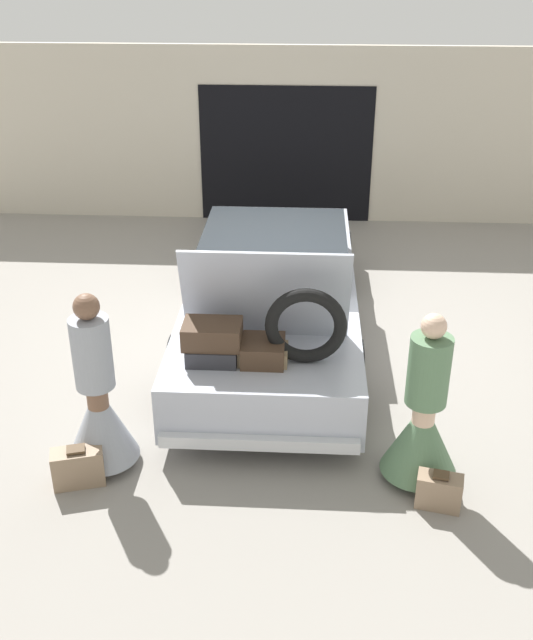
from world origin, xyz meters
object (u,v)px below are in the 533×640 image
at_px(suitcase_beside_right_person, 439,491).
at_px(suitcase_beside_left_person, 78,467).
at_px(person_right, 423,423).
at_px(car, 273,292).
at_px(person_left, 99,407).

bearing_deg(suitcase_beside_right_person, suitcase_beside_left_person, 177.80).
bearing_deg(suitcase_beside_right_person, person_right, 107.75).
distance_m(car, person_right, 2.92).
relative_size(car, suitcase_beside_right_person, 12.55).
xyz_separation_m(car, person_right, (1.41, -2.55, -0.00)).
height_order(car, suitcase_beside_left_person, car).
xyz_separation_m(car, suitcase_beside_left_person, (-1.56, -2.82, -0.40)).
xyz_separation_m(person_left, suitcase_beside_left_person, (-0.15, -0.30, -0.43)).
distance_m(suitcase_beside_left_person, suitcase_beside_right_person, 3.10).
distance_m(person_left, suitcase_beside_left_person, 0.54).
xyz_separation_m(person_left, suitcase_beside_right_person, (2.95, -0.42, -0.45)).
xyz_separation_m(person_right, suitcase_beside_right_person, (0.12, -0.39, -0.41)).
xyz_separation_m(person_right, suitcase_beside_left_person, (-2.97, -0.27, -0.39)).
height_order(car, person_right, car).
relative_size(car, person_left, 3.00).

